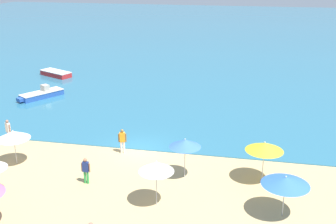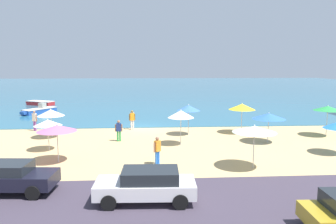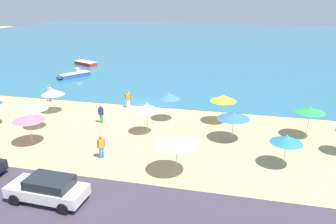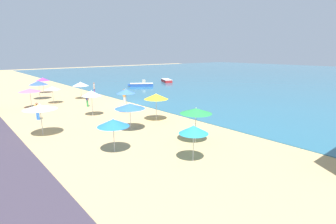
# 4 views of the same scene
# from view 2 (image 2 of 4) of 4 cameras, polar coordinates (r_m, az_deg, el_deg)

# --- Properties ---
(ground_plane) EXTENTS (160.00, 160.00, 0.00)m
(ground_plane) POSITION_cam_2_polar(r_m,az_deg,el_deg) (30.67, -4.28, -2.78)
(ground_plane) COLOR tan
(sea) EXTENTS (150.00, 110.00, 0.05)m
(sea) POSITION_cam_2_polar(r_m,az_deg,el_deg) (85.30, -3.98, 4.33)
(sea) COLOR #2A6783
(sea) RESTS_ON ground_plane
(coastal_road) EXTENTS (80.00, 8.00, 0.06)m
(coastal_road) POSITION_cam_2_polar(r_m,az_deg,el_deg) (13.44, -4.91, -17.51)
(coastal_road) COLOR #3D3543
(coastal_road) RESTS_ON ground_plane
(beach_umbrella_0) EXTENTS (2.25, 2.25, 2.62)m
(beach_umbrella_0) POSITION_cam_2_polar(r_m,az_deg,el_deg) (28.60, 12.76, 0.90)
(beach_umbrella_0) COLOR #B2B2B7
(beach_umbrella_0) RESTS_ON ground_plane
(beach_umbrella_2) EXTENTS (2.13, 2.13, 2.38)m
(beach_umbrella_2) POSITION_cam_2_polar(r_m,az_deg,el_deg) (27.74, -19.73, -0.12)
(beach_umbrella_2) COLOR #B2B2B7
(beach_umbrella_2) RESTS_ON ground_plane
(beach_umbrella_3) EXTENTS (2.27, 2.27, 2.58)m
(beach_umbrella_3) POSITION_cam_2_polar(r_m,az_deg,el_deg) (29.75, 26.07, 0.58)
(beach_umbrella_3) COLOR #B2B2B7
(beach_umbrella_3) RESTS_ON ground_plane
(beach_umbrella_4) EXTENTS (2.48, 2.48, 2.52)m
(beach_umbrella_4) POSITION_cam_2_polar(r_m,az_deg,el_deg) (19.02, 14.82, -2.91)
(beach_umbrella_4) COLOR #B2B2B7
(beach_umbrella_4) RESTS_ON ground_plane
(beach_umbrella_6) EXTENTS (1.88, 1.88, 2.22)m
(beach_umbrella_6) POSITION_cam_2_polar(r_m,az_deg,el_deg) (23.72, -20.20, -1.77)
(beach_umbrella_6) COLOR #B2B2B7
(beach_umbrella_6) RESTS_ON ground_plane
(beach_umbrella_9) EXTENTS (2.47, 2.47, 2.31)m
(beach_umbrella_9) POSITION_cam_2_polar(r_m,az_deg,el_deg) (25.69, 17.15, -0.70)
(beach_umbrella_9) COLOR #B2B2B7
(beach_umbrella_9) RESTS_ON ground_plane
(beach_umbrella_10) EXTENTS (1.92, 1.92, 2.64)m
(beach_umbrella_10) POSITION_cam_2_polar(r_m,az_deg,el_deg) (23.81, 2.26, -0.35)
(beach_umbrella_10) COLOR #B2B2B7
(beach_umbrella_10) RESTS_ON ground_plane
(beach_umbrella_11) EXTENTS (1.94, 1.94, 2.59)m
(beach_umbrella_11) POSITION_cam_2_polar(r_m,az_deg,el_deg) (27.23, 3.58, 0.70)
(beach_umbrella_11) COLOR #B2B2B7
(beach_umbrella_11) RESTS_ON ground_plane
(beach_umbrella_12) EXTENTS (2.35, 2.35, 2.37)m
(beach_umbrella_12) POSITION_cam_2_polar(r_m,az_deg,el_deg) (20.64, -18.78, -2.68)
(beach_umbrella_12) COLOR #B2B2B7
(beach_umbrella_12) RESTS_ON ground_plane
(bather_0) EXTENTS (0.51, 0.36, 1.83)m
(bather_0) POSITION_cam_2_polar(r_m,az_deg,el_deg) (31.37, -22.22, -1.22)
(bather_0) COLOR #9252A9
(bather_0) RESTS_ON ground_plane
(bather_1) EXTENTS (0.44, 0.42, 1.69)m
(bather_1) POSITION_cam_2_polar(r_m,az_deg,el_deg) (19.37, -1.87, -6.46)
(bather_1) COLOR blue
(bather_1) RESTS_ON ground_plane
(bather_2) EXTENTS (0.56, 0.30, 1.77)m
(bather_2) POSITION_cam_2_polar(r_m,az_deg,el_deg) (29.83, -6.26, -1.17)
(bather_2) COLOR silver
(bather_2) RESTS_ON ground_plane
(bather_3) EXTENTS (0.57, 0.23, 1.65)m
(bather_3) POSITION_cam_2_polar(r_m,az_deg,el_deg) (25.44, -8.58, -3.02)
(bather_3) COLOR green
(bather_3) RESTS_ON ground_plane
(parked_car_1) EXTENTS (4.37, 2.07, 1.40)m
(parked_car_1) POSITION_cam_2_polar(r_m,az_deg,el_deg) (16.85, -26.26, -10.08)
(parked_car_1) COLOR black
(parked_car_1) RESTS_ON coastal_road
(parked_car_3) EXTENTS (4.30, 1.97, 1.42)m
(parked_car_3) POSITION_cam_2_polar(r_m,az_deg,el_deg) (14.27, -3.72, -12.49)
(parked_car_3) COLOR silver
(parked_car_3) RESTS_ON coastal_road
(skiff_nearshore) EXTENTS (4.44, 3.06, 0.60)m
(skiff_nearshore) POSITION_cam_2_polar(r_m,az_deg,el_deg) (50.76, -21.37, 1.47)
(skiff_nearshore) COLOR red
(skiff_nearshore) RESTS_ON sea
(skiff_offshore) EXTENTS (3.39, 4.47, 1.20)m
(skiff_offshore) POSITION_cam_2_polar(r_m,az_deg,el_deg) (42.36, -21.47, 0.28)
(skiff_offshore) COLOR #2953A5
(skiff_offshore) RESTS_ON sea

